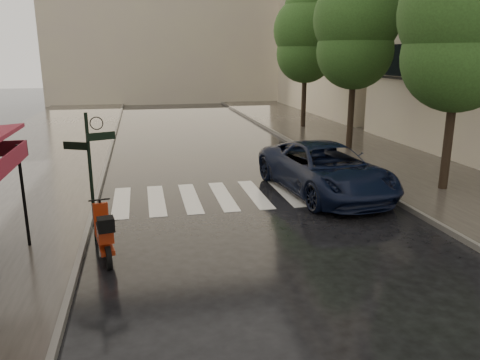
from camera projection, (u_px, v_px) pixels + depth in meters
name	position (u px, v px, depth m)	size (l,w,h in m)	color
ground	(150.00, 296.00, 8.74)	(120.00, 120.00, 0.00)	black
sidewalk_near	(31.00, 163.00, 19.15)	(6.00, 60.00, 0.12)	#38332D
sidewalk_far	(363.00, 149.00, 22.11)	(5.50, 60.00, 0.12)	#38332D
curb_near	(108.00, 159.00, 19.76)	(0.12, 60.00, 0.16)	#595651
curb_far	(307.00, 151.00, 21.55)	(0.12, 60.00, 0.16)	#595651
crosswalk	(239.00, 195.00, 15.00)	(7.85, 3.20, 0.01)	silver
signpost	(90.00, 167.00, 10.86)	(1.17, 0.29, 3.10)	black
tree_near	(462.00, 22.00, 14.01)	(3.80, 3.80, 7.99)	black
tree_mid	(356.00, 26.00, 20.53)	(3.80, 3.80, 8.34)	black
tree_far	(306.00, 35.00, 27.22)	(3.80, 3.80, 8.16)	black
scooter	(104.00, 235.00, 10.22)	(0.63, 1.78, 1.18)	black
parked_car	(325.00, 169.00, 15.03)	(2.66, 5.78, 1.61)	black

